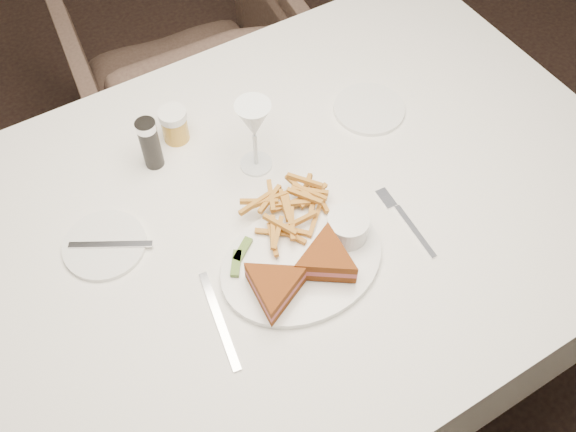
{
  "coord_description": "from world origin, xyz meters",
  "views": [
    {
      "loc": [
        -0.41,
        -0.65,
        1.8
      ],
      "look_at": [
        -0.1,
        -0.02,
        0.8
      ],
      "focal_mm": 40.0,
      "sensor_mm": 36.0,
      "label": 1
    }
  ],
  "objects": [
    {
      "name": "table",
      "position": [
        -0.1,
        0.03,
        0.38
      ],
      "size": [
        1.6,
        1.14,
        0.75
      ],
      "primitive_type": "cube",
      "rotation": [
        0.0,
        0.0,
        0.09
      ],
      "color": "white",
      "rests_on": "ground"
    },
    {
      "name": "chair_far",
      "position": [
        -0.0,
        0.92,
        0.36
      ],
      "size": [
        0.72,
        0.68,
        0.72
      ],
      "primitive_type": "imported",
      "rotation": [
        0.0,
        0.0,
        3.1
      ],
      "color": "#46332B",
      "rests_on": "ground"
    },
    {
      "name": "ground",
      "position": [
        0.0,
        0.0,
        0.0
      ],
      "size": [
        5.0,
        5.0,
        0.0
      ],
      "primitive_type": "plane",
      "color": "black",
      "rests_on": "ground"
    },
    {
      "name": "table_setting",
      "position": [
        -0.12,
        -0.01,
        0.79
      ],
      "size": [
        0.8,
        0.63,
        0.18
      ],
      "color": "white",
      "rests_on": "table"
    }
  ]
}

